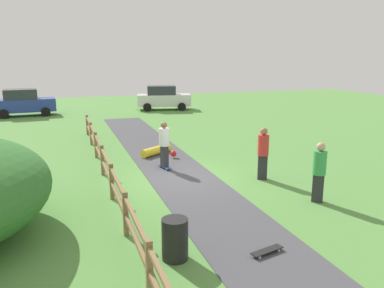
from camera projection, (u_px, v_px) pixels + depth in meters
name	position (u px, v px, depth m)	size (l,w,h in m)	color
ground_plane	(182.00, 178.00, 13.66)	(60.00, 60.00, 0.00)	#568E42
asphalt_path	(182.00, 178.00, 13.65)	(2.40, 28.00, 0.02)	#47474C
wooden_fence	(106.00, 166.00, 12.69)	(0.12, 18.12, 1.10)	olive
trash_bin	(175.00, 239.00, 8.11)	(0.56, 0.56, 0.90)	black
skater_riding	(164.00, 143.00, 14.52)	(0.45, 0.82, 1.80)	#265999
skater_fallen	(158.00, 151.00, 16.75)	(1.56, 1.53, 0.36)	yellow
skateboard_loose	(267.00, 251.00, 8.36)	(0.82, 0.39, 0.08)	black
bystander_green	(319.00, 169.00, 11.21)	(0.53, 0.53, 1.79)	#2D2D33
bystander_red	(263.00, 151.00, 13.30)	(0.51, 0.51, 1.83)	#2D2D33
parked_car_blue	(23.00, 103.00, 27.67)	(4.33, 2.27, 1.92)	#283D99
parked_car_white	(163.00, 98.00, 30.92)	(4.46, 2.63, 1.92)	silver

